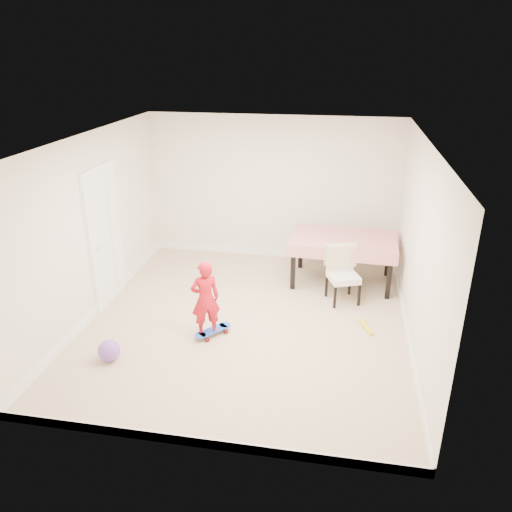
% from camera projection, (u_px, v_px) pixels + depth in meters
% --- Properties ---
extents(ground, '(5.00, 5.00, 0.00)m').
position_uv_depth(ground, '(247.00, 321.00, 7.22)').
color(ground, tan).
rests_on(ground, ground).
extents(ceiling, '(4.50, 5.00, 0.04)m').
position_uv_depth(ceiling, '(245.00, 141.00, 6.21)').
color(ceiling, silver).
rests_on(ceiling, wall_back).
extents(wall_back, '(4.50, 0.04, 2.60)m').
position_uv_depth(wall_back, '(273.00, 189.00, 8.96)').
color(wall_back, silver).
rests_on(wall_back, ground).
extents(wall_front, '(4.50, 0.04, 2.60)m').
position_uv_depth(wall_front, '(192.00, 334.00, 4.46)').
color(wall_front, silver).
rests_on(wall_front, ground).
extents(wall_left, '(0.04, 5.00, 2.60)m').
position_uv_depth(wall_left, '(92.00, 227.00, 7.07)').
color(wall_left, silver).
rests_on(wall_left, ground).
extents(wall_right, '(0.04, 5.00, 2.60)m').
position_uv_depth(wall_right, '(418.00, 248.00, 6.35)').
color(wall_right, silver).
rests_on(wall_right, ground).
extents(door, '(0.11, 0.94, 2.11)m').
position_uv_depth(door, '(104.00, 238.00, 7.45)').
color(door, white).
rests_on(door, ground).
extents(baseboard_back, '(4.50, 0.02, 0.12)m').
position_uv_depth(baseboard_back, '(272.00, 252.00, 9.45)').
color(baseboard_back, white).
rests_on(baseboard_back, ground).
extents(baseboard_front, '(4.50, 0.02, 0.12)m').
position_uv_depth(baseboard_front, '(198.00, 442.00, 4.94)').
color(baseboard_front, white).
rests_on(baseboard_front, ground).
extents(baseboard_left, '(0.02, 5.00, 0.12)m').
position_uv_depth(baseboard_left, '(102.00, 304.00, 7.56)').
color(baseboard_left, white).
rests_on(baseboard_left, ground).
extents(baseboard_right, '(0.02, 5.00, 0.12)m').
position_uv_depth(baseboard_right, '(407.00, 332.00, 6.83)').
color(baseboard_right, white).
rests_on(baseboard_right, ground).
extents(dining_table, '(1.75, 1.15, 0.80)m').
position_uv_depth(dining_table, '(342.00, 260.00, 8.27)').
color(dining_table, '#AF1209').
rests_on(dining_table, ground).
extents(dining_chair, '(0.66, 0.70, 0.88)m').
position_uv_depth(dining_chair, '(344.00, 275.00, 7.62)').
color(dining_chair, white).
rests_on(dining_chair, ground).
extents(skateboard, '(0.52, 0.57, 0.09)m').
position_uv_depth(skateboard, '(213.00, 332.00, 6.86)').
color(skateboard, blue).
rests_on(skateboard, ground).
extents(child, '(0.47, 0.42, 1.08)m').
position_uv_depth(child, '(205.00, 301.00, 6.64)').
color(child, red).
rests_on(child, ground).
extents(balloon, '(0.28, 0.28, 0.28)m').
position_uv_depth(balloon, '(109.00, 351.00, 6.28)').
color(balloon, purple).
rests_on(balloon, ground).
extents(foam_toy, '(0.20, 0.39, 0.06)m').
position_uv_depth(foam_toy, '(366.00, 327.00, 7.01)').
color(foam_toy, yellow).
rests_on(foam_toy, ground).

